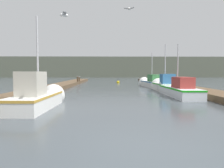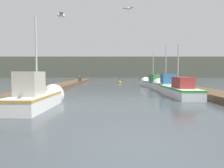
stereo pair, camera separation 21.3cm
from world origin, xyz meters
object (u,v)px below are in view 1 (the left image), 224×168
(fishing_boat_3, at_px, (151,83))
(seagull_1, at_px, (129,9))
(fishing_boat_0, at_px, (39,97))
(fishing_boat_1, at_px, (176,89))
(channel_buoy, at_px, (118,82))
(seagull_lead, at_px, (64,15))
(fishing_boat_2, at_px, (164,85))
(mooring_piling_2, at_px, (78,80))
(mooring_piling_1, at_px, (79,80))

(fishing_boat_3, relative_size, seagull_1, 10.60)
(fishing_boat_0, xyz_separation_m, fishing_boat_1, (8.13, 4.85, -0.07))
(fishing_boat_3, bearing_deg, channel_buoy, 107.92)
(seagull_lead, bearing_deg, channel_buoy, -24.63)
(fishing_boat_0, distance_m, fishing_boat_1, 9.46)
(fishing_boat_0, height_order, fishing_boat_2, fishing_boat_0)
(mooring_piling_2, bearing_deg, fishing_boat_0, -86.67)
(fishing_boat_2, relative_size, mooring_piling_2, 3.92)
(fishing_boat_0, bearing_deg, mooring_piling_2, 94.82)
(channel_buoy, bearing_deg, fishing_boat_0, -102.33)
(mooring_piling_2, bearing_deg, seagull_1, -71.84)
(fishing_boat_1, distance_m, fishing_boat_2, 3.71)
(fishing_boat_2, distance_m, mooring_piling_2, 13.45)
(seagull_1, bearing_deg, channel_buoy, -74.90)
(fishing_boat_1, distance_m, mooring_piling_2, 16.23)
(fishing_boat_1, relative_size, fishing_boat_3, 1.04)
(fishing_boat_3, bearing_deg, seagull_lead, -117.39)
(fishing_boat_0, bearing_deg, fishing_boat_3, 60.62)
(seagull_1, bearing_deg, fishing_boat_2, -103.47)
(fishing_boat_0, relative_size, seagull_1, 8.21)
(fishing_boat_2, bearing_deg, seagull_1, -120.19)
(channel_buoy, bearing_deg, fishing_boat_1, -78.27)
(fishing_boat_2, bearing_deg, fishing_boat_3, 90.95)
(fishing_boat_2, height_order, mooring_piling_2, fishing_boat_2)
(channel_buoy, bearing_deg, seagull_lead, -96.94)
(fishing_boat_0, relative_size, fishing_boat_1, 0.75)
(fishing_boat_0, xyz_separation_m, seagull_lead, (1.78, -2.48, 3.07))
(fishing_boat_3, xyz_separation_m, seagull_lead, (-6.35, -16.08, 3.11))
(mooring_piling_2, bearing_deg, channel_buoy, 29.12)
(mooring_piling_2, bearing_deg, seagull_lead, -82.20)
(fishing_boat_2, bearing_deg, fishing_boat_0, -134.78)
(fishing_boat_1, height_order, mooring_piling_1, fishing_boat_1)
(fishing_boat_3, bearing_deg, seagull_1, -113.26)
(channel_buoy, bearing_deg, fishing_boat_3, -66.26)
(fishing_boat_3, distance_m, seagull_lead, 17.57)
(fishing_boat_0, relative_size, seagull_lead, 8.23)
(seagull_lead, bearing_deg, mooring_piling_1, -10.50)
(mooring_piling_1, distance_m, seagull_lead, 22.35)
(fishing_boat_0, distance_m, seagull_1, 6.55)
(seagull_lead, bearing_deg, mooring_piling_2, -9.90)
(fishing_boat_3, bearing_deg, fishing_boat_1, -95.84)
(mooring_piling_2, relative_size, seagull_1, 2.06)
(fishing_boat_3, bearing_deg, mooring_piling_2, 147.42)
(seagull_1, bearing_deg, mooring_piling_1, -57.24)
(fishing_boat_2, xyz_separation_m, seagull_lead, (-6.50, -11.03, 3.10))
(mooring_piling_1, bearing_deg, fishing_boat_2, -49.69)
(fishing_boat_0, distance_m, mooring_piling_1, 19.52)
(fishing_boat_2, height_order, seagull_1, seagull_1)
(fishing_boat_1, distance_m, channel_buoy, 16.94)
(mooring_piling_1, bearing_deg, seagull_1, -73.23)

